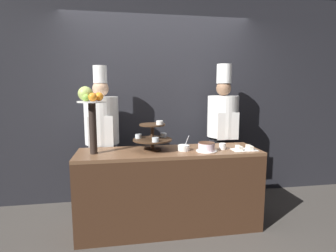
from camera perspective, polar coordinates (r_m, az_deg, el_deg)
ground_plane at (r=2.91m, az=1.32°, el=-23.66°), size 14.00×14.00×0.00m
wall_back at (r=3.63m, az=-2.05°, el=6.02°), size 10.00×0.06×2.80m
buffet_counter at (r=2.96m, az=0.33°, el=-13.61°), size 1.95×0.55×0.88m
tiered_stand at (r=2.80m, az=-3.36°, el=-2.29°), size 0.42×0.42×0.33m
fruit_pedestal at (r=2.72m, az=-16.53°, el=4.15°), size 0.28×0.28×0.68m
cake_round at (r=2.80m, az=8.37°, el=-4.55°), size 0.22×0.22×0.09m
cup_white at (r=2.92m, az=11.75°, el=-4.35°), size 0.07×0.07×0.07m
cake_square_tray at (r=2.94m, az=16.27°, el=-4.73°), size 0.27×0.16×0.05m
serving_bowl_near at (r=2.81m, az=3.42°, el=-4.75°), size 0.12×0.12×0.16m
chef_left at (r=3.27m, az=-14.14°, el=-1.85°), size 0.40×0.40×1.80m
chef_center_left at (r=3.49m, az=11.77°, el=-0.78°), size 0.40×0.40×1.84m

